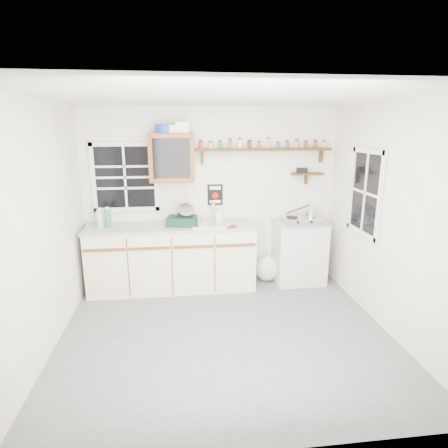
# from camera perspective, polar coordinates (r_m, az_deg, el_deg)

# --- Properties ---
(room) EXTENTS (3.64, 3.24, 2.54)m
(room) POSITION_cam_1_polar(r_m,az_deg,el_deg) (3.85, 0.22, -0.06)
(room) COLOR #545456
(room) RESTS_ON ground
(main_cabinet) EXTENTS (2.31, 0.63, 0.92)m
(main_cabinet) POSITION_cam_1_polar(r_m,az_deg,el_deg) (5.30, -7.87, -5.00)
(main_cabinet) COLOR beige
(main_cabinet) RESTS_ON floor
(right_cabinet) EXTENTS (0.73, 0.57, 0.91)m
(right_cabinet) POSITION_cam_1_polar(r_m,az_deg,el_deg) (5.59, 11.33, -4.15)
(right_cabinet) COLOR beige
(right_cabinet) RESTS_ON floor
(sink) EXTENTS (0.52, 0.44, 0.29)m
(sink) POSITION_cam_1_polar(r_m,az_deg,el_deg) (5.18, -2.11, 0.12)
(sink) COLOR #B5B5BA
(sink) RESTS_ON main_cabinet
(upper_cabinet) EXTENTS (0.60, 0.32, 0.65)m
(upper_cabinet) POSITION_cam_1_polar(r_m,az_deg,el_deg) (5.16, -7.98, 10.00)
(upper_cabinet) COLOR #5C2D17
(upper_cabinet) RESTS_ON wall_back
(upper_cabinet_clutter) EXTENTS (0.44, 0.24, 0.14)m
(upper_cabinet_clutter) POSITION_cam_1_polar(r_m,az_deg,el_deg) (5.14, -8.08, 14.27)
(upper_cabinet_clutter) COLOR #173A95
(upper_cabinet_clutter) RESTS_ON upper_cabinet
(spice_shelf) EXTENTS (1.91, 0.18, 0.35)m
(spice_shelf) POSITION_cam_1_polar(r_m,az_deg,el_deg) (5.35, 5.90, 11.36)
(spice_shelf) COLOR black
(spice_shelf) RESTS_ON wall_back
(secondary_shelf) EXTENTS (0.45, 0.16, 0.24)m
(secondary_shelf) POSITION_cam_1_polar(r_m,az_deg,el_deg) (5.57, 12.32, 7.56)
(secondary_shelf) COLOR black
(secondary_shelf) RESTS_ON wall_back
(warning_sign) EXTENTS (0.22, 0.02, 0.30)m
(warning_sign) POSITION_cam_1_polar(r_m,az_deg,el_deg) (5.39, -1.35, 4.49)
(warning_sign) COLOR black
(warning_sign) RESTS_ON wall_back
(window_back) EXTENTS (0.93, 0.03, 0.98)m
(window_back) POSITION_cam_1_polar(r_m,az_deg,el_deg) (5.38, -14.85, 6.89)
(window_back) COLOR black
(window_back) RESTS_ON wall_back
(window_right) EXTENTS (0.03, 0.78, 1.08)m
(window_right) POSITION_cam_1_polar(r_m,az_deg,el_deg) (4.87, 20.76, 4.48)
(window_right) COLOR black
(window_right) RESTS_ON wall_back
(water_bottles) EXTENTS (0.20, 0.11, 0.27)m
(water_bottles) POSITION_cam_1_polar(r_m,az_deg,el_deg) (5.27, -17.83, 0.90)
(water_bottles) COLOR #ADC2CB
(water_bottles) RESTS_ON main_cabinet
(dish_rack) EXTENTS (0.45, 0.37, 0.30)m
(dish_rack) POSITION_cam_1_polar(r_m,az_deg,el_deg) (5.13, -6.26, 0.87)
(dish_rack) COLOR black
(dish_rack) RESTS_ON main_cabinet
(soap_bottle) EXTENTS (0.12, 0.12, 0.20)m
(soap_bottle) POSITION_cam_1_polar(r_m,az_deg,el_deg) (5.34, -0.68, 1.52)
(soap_bottle) COLOR silver
(soap_bottle) RESTS_ON main_cabinet
(rag) EXTENTS (0.16, 0.15, 0.02)m
(rag) POSITION_cam_1_polar(r_m,az_deg,el_deg) (5.02, 1.09, -0.36)
(rag) COLOR maroon
(rag) RESTS_ON main_cabinet
(hotplate) EXTENTS (0.55, 0.30, 0.08)m
(hotplate) POSITION_cam_1_polar(r_m,az_deg,el_deg) (5.44, 11.70, 0.68)
(hotplate) COLOR #B5B5BA
(hotplate) RESTS_ON right_cabinet
(saucepan) EXTENTS (0.40, 0.27, 0.18)m
(saucepan) POSITION_cam_1_polar(r_m,az_deg,el_deg) (5.47, 13.04, 1.62)
(saucepan) COLOR #B5B5BA
(saucepan) RESTS_ON hotplate
(trash_bag) EXTENTS (0.39, 0.35, 0.44)m
(trash_bag) POSITION_cam_1_polar(r_m,az_deg,el_deg) (5.63, 6.58, -6.71)
(trash_bag) COLOR silver
(trash_bag) RESTS_ON floor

